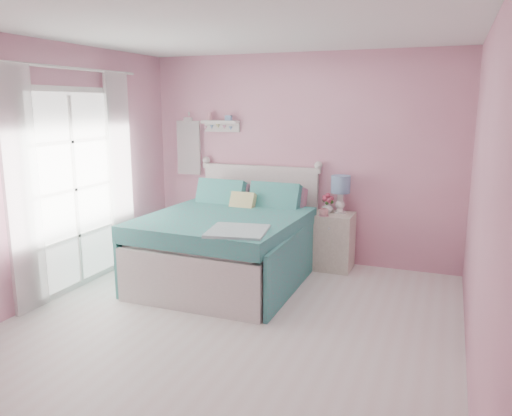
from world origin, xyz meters
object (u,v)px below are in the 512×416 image
Objects in this scene: nightstand at (333,241)px; vase at (328,207)px; teacup at (324,212)px; table_lamp at (341,187)px; bed at (229,244)px.

vase is at bearing 164.63° from nightstand.
vase reaches higher than teacup.
teacup is (-0.00, -0.19, -0.03)m from vase.
teacup reaches higher than nightstand.
table_lamp reaches higher than nightstand.
bed is 1.29m from nightstand.
table_lamp is 0.38m from teacup.
table_lamp is (0.06, 0.06, 0.66)m from nightstand.
nightstand is 0.43m from teacup.
teacup is at bearing -123.46° from table_lamp.
vase is 0.19m from teacup.
teacup is (-0.15, -0.22, -0.28)m from table_lamp.
nightstand is 1.49× the size of table_lamp.
nightstand is at bearing 39.63° from bed.
bed is 1.17m from teacup.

